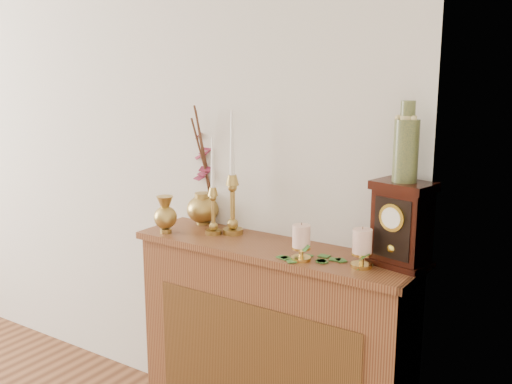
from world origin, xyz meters
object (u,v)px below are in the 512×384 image
Objects in this scene: candlestick_center at (232,195)px; bud_vase at (165,215)px; ceramic_vase at (406,146)px; mantel_clock at (401,225)px; candlestick_left at (213,203)px; ginger_jar at (205,170)px.

bud_vase is at bearing -149.73° from candlestick_center.
bud_vase is (-0.26, -0.15, -0.10)m from candlestick_center.
ceramic_vase is (0.77, 0.00, 0.27)m from candlestick_center.
mantel_clock is at bearing 8.39° from bud_vase.
bud_vase is 0.52× the size of mantel_clock.
ceramic_vase is (0.84, 0.06, 0.31)m from candlestick_left.
bud_vase is at bearing -97.75° from ginger_jar.
ceramic_vase is (1.03, 0.15, 0.37)m from bud_vase.
candlestick_center reaches higher than bud_vase.
candlestick_center reaches higher than candlestick_left.
ginger_jar reaches higher than bud_vase.
candlestick_left is 0.09m from candlestick_center.
bud_vase is 0.57× the size of ceramic_vase.
candlestick_center is at bearing 38.00° from candlestick_left.
candlestick_left is 1.35× the size of mantel_clock.
mantel_clock is (1.03, 0.15, 0.07)m from bud_vase.
bud_vase is at bearing -152.78° from candlestick_left.
candlestick_center reaches higher than mantel_clock.
candlestick_left is 0.77× the size of ginger_jar.
candlestick_center is 0.77m from mantel_clock.
bud_vase is 1.04m from mantel_clock.
candlestick_center is at bearing -168.11° from mantel_clock.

